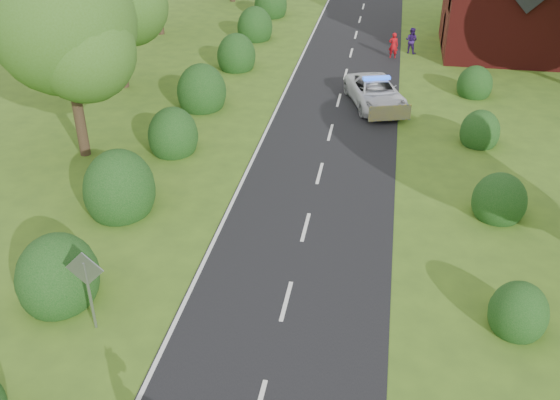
% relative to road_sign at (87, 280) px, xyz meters
% --- Properties ---
extents(road, '(6.00, 70.00, 0.02)m').
position_rel_road_sign_xyz_m(road, '(5.00, 13.00, -1.64)').
color(road, black).
rests_on(road, ground).
extents(road_markings, '(4.96, 70.00, 0.01)m').
position_rel_road_sign_xyz_m(road_markings, '(3.40, 10.93, -1.63)').
color(road_markings, white).
rests_on(road_markings, road).
extents(hedgerow_left, '(2.75, 50.41, 3.00)m').
position_rel_road_sign_xyz_m(hedgerow_left, '(-1.51, 9.69, -0.91)').
color(hedgerow_left, '#0E3C0F').
rests_on(hedgerow_left, ground).
extents(hedgerow_right, '(2.10, 45.78, 2.10)m').
position_rel_road_sign_xyz_m(hedgerow_right, '(11.60, 9.21, -1.10)').
color(hedgerow_right, '#0E3C0F').
rests_on(hedgerow_right, ground).
extents(tree_left_a, '(5.74, 5.60, 8.38)m').
position_rel_road_sign_xyz_m(tree_left_a, '(-4.75, 9.86, 3.69)').
color(tree_left_a, '#332316').
rests_on(tree_left_a, ground).
extents(road_sign, '(1.06, 0.08, 2.53)m').
position_rel_road_sign_xyz_m(road_sign, '(0.00, 0.00, 0.00)').
color(road_sign, gray).
rests_on(road_sign, ground).
extents(police_van, '(3.65, 5.32, 1.50)m').
position_rel_road_sign_xyz_m(police_van, '(6.82, 17.65, -0.98)').
color(police_van, silver).
rests_on(police_van, ground).
extents(pedestrian_red, '(0.57, 0.39, 1.54)m').
position_rel_road_sign_xyz_m(pedestrian_red, '(7.52, 25.46, -0.88)').
color(pedestrian_red, red).
rests_on(pedestrian_red, ground).
extents(pedestrian_purple, '(0.94, 0.85, 1.58)m').
position_rel_road_sign_xyz_m(pedestrian_purple, '(8.58, 26.66, -0.87)').
color(pedestrian_purple, '#371A66').
rests_on(pedestrian_purple, ground).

